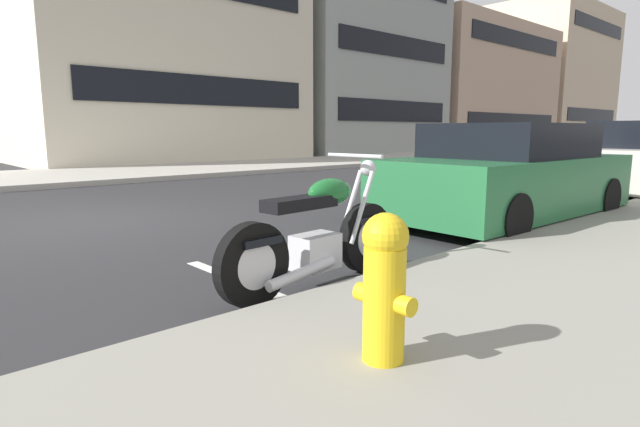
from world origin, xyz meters
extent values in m
plane|color=#28282B|center=(0.00, 0.00, 0.00)|extent=(260.00, 260.00, 0.00)
cube|color=#ADA89E|center=(12.00, 7.40, 0.07)|extent=(120.00, 5.00, 0.14)
cube|color=silver|center=(0.00, -4.30, 0.00)|extent=(0.12, 2.20, 0.01)
cylinder|color=black|center=(1.08, -4.60, 0.33)|extent=(0.66, 0.16, 0.66)
cylinder|color=silver|center=(1.08, -4.60, 0.33)|extent=(0.37, 0.14, 0.36)
cylinder|color=black|center=(-0.29, -4.70, 0.33)|extent=(0.66, 0.16, 0.66)
cylinder|color=silver|center=(-0.29, -4.70, 0.33)|extent=(0.37, 0.14, 0.36)
cube|color=silver|center=(0.39, -4.65, 0.31)|extent=(0.42, 0.29, 0.30)
cube|color=black|center=(0.21, -4.66, 0.75)|extent=(0.69, 0.27, 0.10)
ellipsoid|color=#196028|center=(0.57, -4.64, 0.81)|extent=(0.50, 0.27, 0.24)
cube|color=black|center=(-0.24, -4.69, 0.51)|extent=(0.37, 0.20, 0.06)
cube|color=black|center=(1.06, -4.61, 0.51)|extent=(0.33, 0.18, 0.06)
cylinder|color=silver|center=(0.92, -4.54, 0.64)|extent=(0.34, 0.07, 0.65)
cylinder|color=silver|center=(0.93, -4.68, 0.64)|extent=(0.34, 0.07, 0.65)
cylinder|color=silver|center=(0.90, -4.62, 1.11)|extent=(0.08, 0.62, 0.04)
sphere|color=silver|center=(1.10, -4.60, 0.99)|extent=(0.15, 0.15, 0.15)
cylinder|color=silver|center=(0.10, -4.81, 0.21)|extent=(0.71, 0.14, 0.16)
cube|color=#236638|center=(4.62, -4.18, 0.56)|extent=(4.29, 2.00, 0.79)
cube|color=black|center=(4.60, -4.18, 1.19)|extent=(2.22, 1.79, 0.48)
cylinder|color=black|center=(6.04, -3.37, 0.31)|extent=(0.63, 0.24, 0.62)
cylinder|color=black|center=(5.99, -5.08, 0.31)|extent=(0.63, 0.24, 0.62)
cylinder|color=black|center=(3.25, -3.28, 0.31)|extent=(0.63, 0.24, 0.62)
cylinder|color=black|center=(3.19, -4.99, 0.31)|extent=(0.63, 0.24, 0.62)
cylinder|color=black|center=(11.21, -3.75, 0.31)|extent=(0.62, 0.23, 0.62)
cylinder|color=black|center=(8.49, -3.70, 0.31)|extent=(0.62, 0.23, 0.62)
cube|color=maroon|center=(32.08, 2.16, 0.72)|extent=(2.25, 4.97, 0.89)
cube|color=black|center=(32.08, 2.16, 1.53)|extent=(2.05, 3.60, 0.73)
cylinder|color=black|center=(31.10, 3.77, 0.38)|extent=(0.30, 0.77, 0.76)
cylinder|color=black|center=(32.88, 3.86, 0.38)|extent=(0.30, 0.77, 0.76)
cylinder|color=gold|center=(-0.47, -6.15, 0.44)|extent=(0.22, 0.22, 0.60)
sphere|color=gold|center=(-0.47, -6.15, 0.80)|extent=(0.24, 0.24, 0.24)
cylinder|color=gold|center=(-0.47, -6.01, 0.47)|extent=(0.10, 0.08, 0.10)
cylinder|color=gold|center=(-0.47, -6.29, 0.47)|extent=(0.10, 0.08, 0.10)
cube|color=beige|center=(7.53, 15.36, 6.47)|extent=(11.16, 11.31, 12.93)
cube|color=black|center=(7.53, 9.67, 2.85)|extent=(9.38, 0.06, 1.10)
cube|color=#939993|center=(18.96, 13.85, 5.37)|extent=(10.17, 8.29, 10.74)
cube|color=black|center=(18.96, 9.67, 2.36)|extent=(8.55, 0.06, 1.10)
cube|color=black|center=(18.96, 9.67, 5.69)|extent=(8.55, 0.06, 1.10)
cube|color=tan|center=(32.07, 15.11, 4.47)|extent=(14.31, 10.81, 8.94)
cube|color=black|center=(32.07, 9.67, 1.97)|extent=(12.02, 0.06, 1.10)
cube|color=black|center=(32.07, 9.67, 7.51)|extent=(12.02, 0.06, 1.10)
cube|color=beige|center=(46.47, 14.15, 6.15)|extent=(12.76, 8.90, 12.29)
cube|color=black|center=(46.47, 9.67, 2.70)|extent=(10.72, 0.06, 1.10)
cube|color=black|center=(46.47, 9.67, 10.33)|extent=(10.72, 0.06, 1.10)
camera|label=1|loc=(-2.40, -7.77, 1.33)|focal=28.25mm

